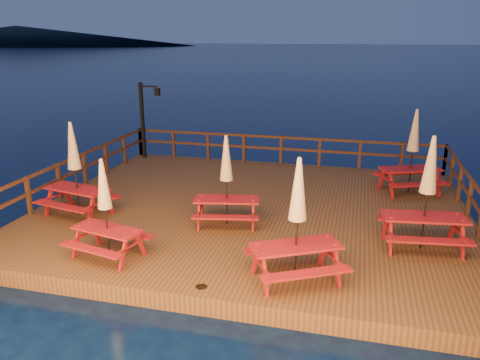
% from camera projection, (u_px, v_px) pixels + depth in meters
% --- Properties ---
extents(ground, '(500.00, 500.00, 0.00)m').
position_uv_depth(ground, '(253.00, 220.00, 13.65)').
color(ground, black).
rests_on(ground, ground).
extents(deck, '(12.00, 10.00, 0.40)m').
position_uv_depth(deck, '(253.00, 214.00, 13.59)').
color(deck, '#472E17').
rests_on(deck, ground).
extents(deck_piles, '(11.44, 9.44, 1.40)m').
position_uv_depth(deck_piles, '(253.00, 229.00, 13.74)').
color(deck_piles, '#352011').
rests_on(deck_piles, ground).
extents(railing, '(11.80, 9.75, 1.10)m').
position_uv_depth(railing, '(265.00, 166.00, 14.95)').
color(railing, '#352011').
rests_on(railing, deck).
extents(lamp_post, '(0.85, 0.18, 3.00)m').
position_uv_depth(lamp_post, '(146.00, 113.00, 18.47)').
color(lamp_post, black).
rests_on(lamp_post, deck).
extents(headland_left, '(180.00, 84.00, 9.00)m').
position_uv_depth(headland_left, '(17.00, 35.00, 225.70)').
color(headland_left, black).
rests_on(headland_left, ground).
extents(picnic_table_0, '(1.91, 1.68, 2.39)m').
position_uv_depth(picnic_table_0, '(226.00, 179.00, 11.95)').
color(picnic_table_0, maroon).
rests_on(picnic_table_0, deck).
extents(picnic_table_1, '(2.08, 1.83, 2.60)m').
position_uv_depth(picnic_table_1, '(75.00, 168.00, 12.57)').
color(picnic_table_1, maroon).
rests_on(picnic_table_1, deck).
extents(picnic_table_2, '(2.29, 2.16, 2.58)m').
position_uv_depth(picnic_table_2, '(297.00, 219.00, 9.16)').
color(picnic_table_2, maroon).
rests_on(picnic_table_2, deck).
extents(picnic_table_3, '(1.83, 1.61, 2.27)m').
position_uv_depth(picnic_table_3, '(105.00, 207.00, 10.19)').
color(picnic_table_3, maroon).
rests_on(picnic_table_3, deck).
extents(picnic_table_4, '(2.06, 1.77, 2.68)m').
position_uv_depth(picnic_table_4, '(427.00, 192.00, 10.54)').
color(picnic_table_4, maroon).
rests_on(picnic_table_4, deck).
extents(picnic_table_5, '(2.29, 2.12, 2.64)m').
position_uv_depth(picnic_table_5, '(413.00, 150.00, 14.40)').
color(picnic_table_5, maroon).
rests_on(picnic_table_5, deck).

